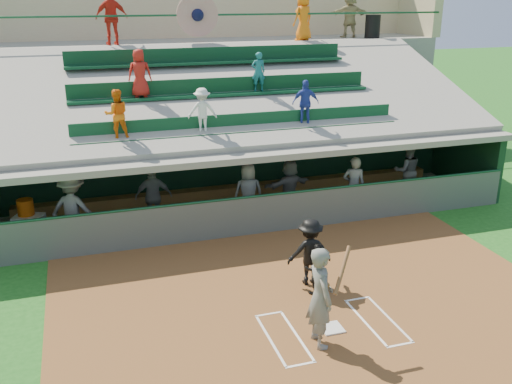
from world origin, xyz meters
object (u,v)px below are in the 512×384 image
object	(u,v)px
home_plate	(332,328)
white_table	(30,227)
water_cooler	(25,207)
catcher	(316,269)
trash_bin	(373,26)
batter_at_plate	(320,297)

from	to	relation	value
home_plate	white_table	distance (m)	8.86
white_table	water_cooler	world-z (taller)	water_cooler
catcher	white_table	distance (m)	8.07
white_table	trash_bin	bearing A→B (deg)	46.38
water_cooler	trash_bin	bearing A→B (deg)	23.84
home_plate	white_table	bearing A→B (deg)	132.44
catcher	home_plate	bearing A→B (deg)	82.78
catcher	white_table	bearing A→B (deg)	-36.15
home_plate	white_table	size ratio (longest dim) A/B	0.58
trash_bin	water_cooler	bearing A→B (deg)	-156.16
home_plate	water_cooler	world-z (taller)	water_cooler
home_plate	batter_at_plate	bearing A→B (deg)	-140.45
home_plate	trash_bin	distance (m)	15.34
white_table	home_plate	bearing A→B (deg)	-25.37
water_cooler	trash_bin	size ratio (longest dim) A/B	0.48
trash_bin	white_table	bearing A→B (deg)	-155.81
water_cooler	home_plate	bearing A→B (deg)	-47.68
home_plate	trash_bin	xyz separation A→B (m)	(7.31, 12.51, 5.02)
water_cooler	trash_bin	world-z (taller)	trash_bin
batter_at_plate	water_cooler	world-z (taller)	batter_at_plate
catcher	trash_bin	world-z (taller)	trash_bin
white_table	water_cooler	size ratio (longest dim) A/B	1.70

